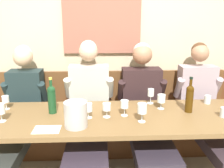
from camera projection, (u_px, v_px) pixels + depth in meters
name	position (u px, v px, depth m)	size (l,w,h in m)	color
room_wall_back	(113.00, 31.00, 2.92)	(6.80, 0.12, 2.80)	beige
wood_wainscot_panel	(113.00, 108.00, 3.13)	(6.80, 0.03, 0.90)	brown
wall_bench	(114.00, 128.00, 2.97)	(2.69, 0.42, 0.94)	brown
dining_table	(118.00, 123.00, 2.25)	(2.39, 0.78, 0.72)	brown
person_center_right_seat	(19.00, 112.00, 2.52)	(0.47, 1.21, 1.28)	#293240
person_left_seat	(88.00, 112.00, 2.53)	(0.54, 1.21, 1.33)	#252537
person_right_seat	(146.00, 110.00, 2.57)	(0.54, 1.22, 1.30)	#382A39
person_center_left_seat	(207.00, 111.00, 2.58)	(0.51, 1.20, 1.29)	#263439
ice_bucket	(76.00, 114.00, 1.98)	(0.19, 0.19, 0.21)	#B7B4B5
wine_bottle_amber_mid	(52.00, 98.00, 2.25)	(0.07, 0.07, 0.34)	#184322
wine_bottle_green_tall	(190.00, 97.00, 2.27)	(0.07, 0.07, 0.33)	#442909
wine_glass_mid_right	(125.00, 105.00, 2.20)	(0.07, 0.07, 0.14)	silver
wine_glass_right_end	(1.00, 110.00, 2.07)	(0.07, 0.07, 0.16)	silver
wine_glass_center_rear	(107.00, 108.00, 2.17)	(0.07, 0.07, 0.13)	silver
wine_glass_mid_left	(142.00, 109.00, 2.07)	(0.08, 0.08, 0.16)	silver
wine_glass_left_end	(88.00, 108.00, 2.15)	(0.07, 0.07, 0.14)	silver
wine_glass_center_front	(161.00, 99.00, 2.36)	(0.08, 0.08, 0.14)	silver
wine_glass_near_bucket	(151.00, 93.00, 2.50)	(0.07, 0.07, 0.15)	silver
wine_glass_by_bottle	(5.00, 100.00, 2.35)	(0.06, 0.06, 0.13)	silver
water_tumbler_right	(224.00, 112.00, 2.18)	(0.07, 0.07, 0.09)	silver
water_tumbler_center	(208.00, 100.00, 2.51)	(0.06, 0.06, 0.08)	silver
tasting_sheet_left_guest	(47.00, 129.00, 1.95)	(0.21, 0.15, 0.00)	white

